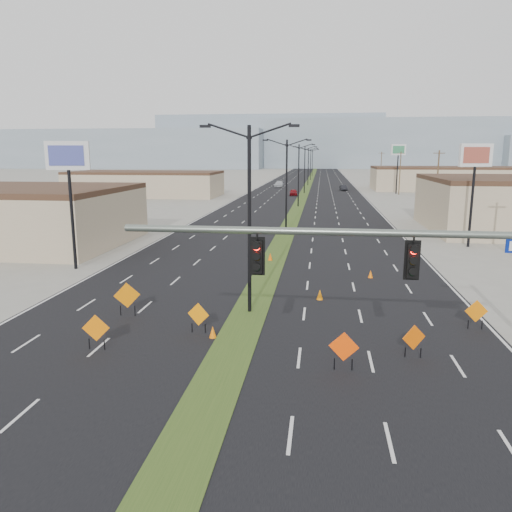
# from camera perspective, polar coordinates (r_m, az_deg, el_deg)

# --- Properties ---
(ground) EXTENTS (600.00, 600.00, 0.00)m
(ground) POSITION_cam_1_polar(r_m,az_deg,el_deg) (16.88, -6.86, -18.98)
(ground) COLOR gray
(ground) RESTS_ON ground
(road_surface) EXTENTS (25.00, 400.00, 0.02)m
(road_surface) POSITION_cam_1_polar(r_m,az_deg,el_deg) (114.43, 5.60, 7.30)
(road_surface) COLOR black
(road_surface) RESTS_ON ground
(median_strip) EXTENTS (2.00, 400.00, 0.04)m
(median_strip) POSITION_cam_1_polar(r_m,az_deg,el_deg) (114.43, 5.60, 7.30)
(median_strip) COLOR #2F4A1A
(median_strip) RESTS_ON ground
(building_sw_far) EXTENTS (30.00, 14.00, 4.50)m
(building_sw_far) POSITION_cam_1_polar(r_m,az_deg,el_deg) (105.49, -12.50, 7.94)
(building_sw_far) COLOR tan
(building_sw_far) RESTS_ON ground
(building_se_far) EXTENTS (44.00, 16.00, 5.00)m
(building_se_far) POSITION_cam_1_polar(r_m,az_deg,el_deg) (128.82, 23.10, 8.03)
(building_se_far) COLOR tan
(building_se_far) RESTS_ON ground
(mesa_west) EXTENTS (180.00, 50.00, 22.00)m
(mesa_west) POSITION_cam_1_polar(r_m,az_deg,el_deg) (319.03, -15.70, 11.67)
(mesa_west) COLOR gray
(mesa_west) RESTS_ON ground
(mesa_center) EXTENTS (220.00, 50.00, 28.00)m
(mesa_center) POSITION_cam_1_polar(r_m,az_deg,el_deg) (316.17, 14.37, 12.28)
(mesa_center) COLOR gray
(mesa_center) RESTS_ON ground
(mesa_backdrop) EXTENTS (140.00, 50.00, 32.00)m
(mesa_backdrop) POSITION_cam_1_polar(r_m,az_deg,el_deg) (335.83, 1.73, 12.92)
(mesa_backdrop) COLOR gray
(mesa_backdrop) RESTS_ON ground
(signal_mast) EXTENTS (16.30, 0.60, 8.00)m
(signal_mast) POSITION_cam_1_polar(r_m,az_deg,el_deg) (17.16, 23.48, -2.08)
(signal_mast) COLOR slate
(signal_mast) RESTS_ON ground
(streetlight_0) EXTENTS (5.15, 0.24, 10.02)m
(streetlight_0) POSITION_cam_1_polar(r_m,az_deg,el_deg) (26.50, -0.76, 4.81)
(streetlight_0) COLOR black
(streetlight_0) RESTS_ON ground
(streetlight_1) EXTENTS (5.15, 0.24, 10.02)m
(streetlight_1) POSITION_cam_1_polar(r_m,az_deg,el_deg) (54.26, 3.50, 8.30)
(streetlight_1) COLOR black
(streetlight_1) RESTS_ON ground
(streetlight_2) EXTENTS (5.15, 0.24, 10.02)m
(streetlight_2) POSITION_cam_1_polar(r_m,az_deg,el_deg) (82.19, 4.89, 9.41)
(streetlight_2) COLOR black
(streetlight_2) RESTS_ON ground
(streetlight_3) EXTENTS (5.15, 0.24, 10.02)m
(streetlight_3) POSITION_cam_1_polar(r_m,az_deg,el_deg) (110.15, 5.58, 9.96)
(streetlight_3) COLOR black
(streetlight_3) RESTS_ON ground
(streetlight_4) EXTENTS (5.15, 0.24, 10.02)m
(streetlight_4) POSITION_cam_1_polar(r_m,az_deg,el_deg) (138.13, 5.99, 10.28)
(streetlight_4) COLOR black
(streetlight_4) RESTS_ON ground
(streetlight_5) EXTENTS (5.15, 0.24, 10.02)m
(streetlight_5) POSITION_cam_1_polar(r_m,az_deg,el_deg) (166.11, 6.26, 10.50)
(streetlight_5) COLOR black
(streetlight_5) RESTS_ON ground
(streetlight_6) EXTENTS (5.15, 0.24, 10.02)m
(streetlight_6) POSITION_cam_1_polar(r_m,az_deg,el_deg) (194.10, 6.46, 10.65)
(streetlight_6) COLOR black
(streetlight_6) RESTS_ON ground
(utility_pole_1) EXTENTS (1.60, 0.20, 9.00)m
(utility_pole_1) POSITION_cam_1_polar(r_m,az_deg,el_deg) (75.90, 20.00, 8.01)
(utility_pole_1) COLOR #4C3823
(utility_pole_1) RESTS_ON ground
(utility_pole_2) EXTENTS (1.60, 0.20, 9.00)m
(utility_pole_2) POSITION_cam_1_polar(r_m,az_deg,el_deg) (110.31, 16.13, 9.18)
(utility_pole_2) COLOR #4C3823
(utility_pole_2) RESTS_ON ground
(utility_pole_3) EXTENTS (1.60, 0.20, 9.00)m
(utility_pole_3) POSITION_cam_1_polar(r_m,az_deg,el_deg) (145.01, 14.09, 9.77)
(utility_pole_3) COLOR #4C3823
(utility_pole_3) RESTS_ON ground
(car_left) EXTENTS (1.71, 3.91, 1.31)m
(car_left) POSITION_cam_1_polar(r_m,az_deg,el_deg) (104.22, 4.30, 7.26)
(car_left) COLOR maroon
(car_left) RESTS_ON ground
(car_mid) EXTENTS (1.85, 4.05, 1.29)m
(car_mid) POSITION_cam_1_polar(r_m,az_deg,el_deg) (119.59, 9.95, 7.68)
(car_mid) COLOR black
(car_mid) RESTS_ON ground
(car_far) EXTENTS (2.17, 5.24, 1.51)m
(car_far) POSITION_cam_1_polar(r_m,az_deg,el_deg) (130.57, 2.67, 8.21)
(car_far) COLOR #B6BAC0
(car_far) RESTS_ON ground
(construction_sign_0) EXTENTS (1.29, 0.57, 1.84)m
(construction_sign_0) POSITION_cam_1_polar(r_m,az_deg,el_deg) (27.58, -14.53, -4.49)
(construction_sign_0) COLOR orange
(construction_sign_0) RESTS_ON ground
(construction_sign_1) EXTENTS (1.21, 0.21, 1.62)m
(construction_sign_1) POSITION_cam_1_polar(r_m,az_deg,el_deg) (23.37, -17.84, -7.97)
(construction_sign_1) COLOR orange
(construction_sign_1) RESTS_ON ground
(construction_sign_2) EXTENTS (1.11, 0.30, 1.51)m
(construction_sign_2) POSITION_cam_1_polar(r_m,az_deg,el_deg) (24.46, -6.61, -6.77)
(construction_sign_2) COLOR orange
(construction_sign_2) RESTS_ON ground
(construction_sign_3) EXTENTS (1.21, 0.17, 1.61)m
(construction_sign_3) POSITION_cam_1_polar(r_m,az_deg,el_deg) (20.56, 10.00, -10.32)
(construction_sign_3) COLOR #FF4505
(construction_sign_3) RESTS_ON ground
(construction_sign_4) EXTENTS (1.02, 0.49, 1.47)m
(construction_sign_4) POSITION_cam_1_polar(r_m,az_deg,el_deg) (22.47, 17.59, -9.01)
(construction_sign_4) COLOR #D75304
(construction_sign_4) RESTS_ON ground
(construction_sign_5) EXTENTS (1.13, 0.14, 1.51)m
(construction_sign_5) POSITION_cam_1_polar(r_m,az_deg,el_deg) (27.05, 23.86, -5.91)
(construction_sign_5) COLOR #D76804
(construction_sign_5) RESTS_ON ground
(cone_0) EXTENTS (0.39, 0.39, 0.59)m
(cone_0) POSITION_cam_1_polar(r_m,az_deg,el_deg) (23.93, -4.97, -8.65)
(cone_0) COLOR orange
(cone_0) RESTS_ON ground
(cone_1) EXTENTS (0.42, 0.42, 0.64)m
(cone_1) POSITION_cam_1_polar(r_m,az_deg,el_deg) (30.03, 7.31, -4.40)
(cone_1) COLOR orange
(cone_1) RESTS_ON ground
(cone_2) EXTENTS (0.44, 0.44, 0.57)m
(cone_2) POSITION_cam_1_polar(r_m,az_deg,el_deg) (35.86, 12.95, -2.02)
(cone_2) COLOR #FF6C05
(cone_2) RESTS_ON ground
(cone_3) EXTENTS (0.47, 0.47, 0.66)m
(cone_3) POSITION_cam_1_polar(r_m,az_deg,el_deg) (40.51, 1.64, -0.10)
(cone_3) COLOR #EB5A04
(cone_3) RESTS_ON ground
(pole_sign_west) EXTENTS (3.07, 1.14, 9.45)m
(pole_sign_west) POSITION_cam_1_polar(r_m,az_deg,el_deg) (39.29, -20.67, 9.65)
(pole_sign_west) COLOR black
(pole_sign_west) RESTS_ON ground
(pole_sign_east_near) EXTENTS (3.07, 1.10, 9.45)m
(pole_sign_east_near) POSITION_cam_1_polar(r_m,az_deg,el_deg) (50.00, 23.77, 9.69)
(pole_sign_east_near) COLOR black
(pole_sign_east_near) RESTS_ON ground
(pole_sign_east_far) EXTENTS (3.30, 1.60, 10.48)m
(pole_sign_east_far) POSITION_cam_1_polar(r_m,az_deg,el_deg) (112.49, 15.95, 11.24)
(pole_sign_east_far) COLOR black
(pole_sign_east_far) RESTS_ON ground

